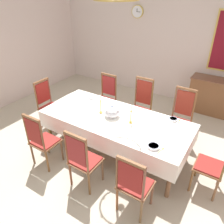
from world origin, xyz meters
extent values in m
cube|color=#BAAE9C|center=(0.00, 0.00, -0.02)|extent=(7.02, 5.97, 0.04)
cube|color=beige|center=(0.00, 3.02, 1.69)|extent=(7.02, 0.08, 3.39)
cylinder|color=brown|center=(-1.26, -0.40, 0.37)|extent=(0.07, 0.07, 0.74)
cylinder|color=brown|center=(1.26, -0.40, 0.37)|extent=(0.07, 0.07, 0.74)
cylinder|color=brown|center=(-1.26, 0.57, 0.37)|extent=(0.07, 0.07, 0.74)
cylinder|color=brown|center=(1.26, 0.57, 0.37)|extent=(0.07, 0.07, 0.74)
cube|color=brown|center=(0.00, 0.09, 0.70)|extent=(2.60, 1.05, 0.08)
cube|color=brown|center=(0.00, 0.09, 0.76)|extent=(2.72, 1.17, 0.03)
cube|color=white|center=(0.00, 0.09, 0.77)|extent=(2.74, 1.19, 0.00)
cube|color=white|center=(0.00, -0.50, 0.60)|extent=(2.74, 0.00, 0.34)
cube|color=white|center=(0.00, 0.67, 0.60)|extent=(2.74, 0.00, 0.34)
cube|color=white|center=(-1.36, 0.09, 0.60)|extent=(0.00, 1.19, 0.34)
cube|color=white|center=(1.36, 0.09, 0.60)|extent=(0.00, 1.19, 0.34)
cylinder|color=brown|center=(-1.06, -0.66, 0.22)|extent=(0.04, 0.04, 0.45)
cylinder|color=brown|center=(-0.68, -0.66, 0.22)|extent=(0.04, 0.04, 0.45)
cylinder|color=brown|center=(-1.06, -1.02, 0.22)|extent=(0.04, 0.04, 0.45)
cylinder|color=brown|center=(-0.68, -1.02, 0.22)|extent=(0.04, 0.04, 0.45)
cube|color=brown|center=(-0.87, -0.84, 0.46)|extent=(0.44, 0.42, 0.03)
cube|color=maroon|center=(-0.87, -0.84, 0.48)|extent=(0.40, 0.38, 0.02)
cylinder|color=brown|center=(-1.07, -1.03, 0.76)|extent=(0.03, 0.03, 0.58)
cylinder|color=brown|center=(-0.68, -1.03, 0.76)|extent=(0.03, 0.03, 0.58)
cube|color=maroon|center=(-0.87, -1.03, 0.79)|extent=(0.34, 0.02, 0.44)
cube|color=brown|center=(-0.87, -1.03, 1.06)|extent=(0.40, 0.04, 0.04)
cylinder|color=brown|center=(-0.68, 0.83, 0.22)|extent=(0.04, 0.04, 0.45)
cylinder|color=brown|center=(-1.06, 0.83, 0.22)|extent=(0.04, 0.04, 0.45)
cylinder|color=brown|center=(-0.68, 1.19, 0.22)|extent=(0.04, 0.04, 0.45)
cylinder|color=brown|center=(-1.06, 1.19, 0.22)|extent=(0.04, 0.04, 0.45)
cube|color=brown|center=(-0.87, 1.01, 0.46)|extent=(0.44, 0.42, 0.03)
cube|color=maroon|center=(-0.87, 1.01, 0.48)|extent=(0.40, 0.38, 0.02)
cylinder|color=brown|center=(-0.68, 1.20, 0.77)|extent=(0.03, 0.03, 0.59)
cylinder|color=brown|center=(-1.07, 1.20, 0.77)|extent=(0.03, 0.03, 0.59)
cube|color=maroon|center=(-0.87, 1.20, 0.80)|extent=(0.34, 0.02, 0.45)
cube|color=brown|center=(-0.87, 1.20, 1.06)|extent=(0.40, 0.04, 0.04)
cylinder|color=brown|center=(-0.16, -0.66, 0.22)|extent=(0.04, 0.04, 0.45)
cylinder|color=brown|center=(0.22, -0.66, 0.22)|extent=(0.04, 0.04, 0.45)
cylinder|color=brown|center=(-0.16, -1.02, 0.22)|extent=(0.04, 0.04, 0.45)
cylinder|color=brown|center=(0.22, -1.02, 0.22)|extent=(0.04, 0.04, 0.45)
cube|color=brown|center=(0.03, -0.84, 0.46)|extent=(0.44, 0.42, 0.03)
cube|color=maroon|center=(0.03, -0.84, 0.48)|extent=(0.40, 0.38, 0.02)
cylinder|color=brown|center=(-0.16, -1.03, 0.77)|extent=(0.03, 0.03, 0.59)
cylinder|color=brown|center=(0.23, -1.03, 0.77)|extent=(0.03, 0.03, 0.59)
cube|color=maroon|center=(0.03, -1.03, 0.80)|extent=(0.34, 0.02, 0.45)
cube|color=brown|center=(0.03, -1.03, 1.06)|extent=(0.40, 0.04, 0.04)
cylinder|color=brown|center=(0.22, 0.83, 0.22)|extent=(0.04, 0.04, 0.45)
cylinder|color=brown|center=(-0.16, 0.83, 0.22)|extent=(0.04, 0.04, 0.45)
cylinder|color=brown|center=(0.22, 1.19, 0.22)|extent=(0.04, 0.04, 0.45)
cylinder|color=brown|center=(-0.16, 1.19, 0.22)|extent=(0.04, 0.04, 0.45)
cube|color=brown|center=(0.03, 1.01, 0.46)|extent=(0.44, 0.42, 0.03)
cube|color=maroon|center=(0.03, 1.01, 0.48)|extent=(0.40, 0.38, 0.02)
cylinder|color=brown|center=(0.23, 1.20, 0.82)|extent=(0.03, 0.03, 0.69)
cylinder|color=brown|center=(-0.16, 1.20, 0.82)|extent=(0.03, 0.03, 0.69)
cube|color=maroon|center=(0.03, 1.20, 0.85)|extent=(0.34, 0.02, 0.53)
cube|color=brown|center=(0.03, 1.20, 1.16)|extent=(0.40, 0.04, 0.04)
cylinder|color=brown|center=(0.73, -0.66, 0.22)|extent=(0.04, 0.04, 0.45)
cylinder|color=brown|center=(1.11, -0.66, 0.22)|extent=(0.04, 0.04, 0.45)
cylinder|color=brown|center=(0.73, -1.02, 0.22)|extent=(0.04, 0.04, 0.45)
cylinder|color=brown|center=(1.11, -1.02, 0.22)|extent=(0.04, 0.04, 0.45)
cube|color=brown|center=(0.92, -0.84, 0.46)|extent=(0.44, 0.42, 0.03)
cube|color=maroon|center=(0.92, -0.84, 0.48)|extent=(0.40, 0.38, 0.02)
cylinder|color=brown|center=(0.72, -1.03, 0.75)|extent=(0.03, 0.03, 0.55)
cylinder|color=brown|center=(1.11, -1.03, 0.75)|extent=(0.03, 0.03, 0.55)
cube|color=maroon|center=(0.92, -1.03, 0.77)|extent=(0.34, 0.02, 0.42)
cube|color=brown|center=(0.92, -1.03, 1.02)|extent=(0.40, 0.04, 0.04)
cylinder|color=brown|center=(1.11, 0.83, 0.22)|extent=(0.04, 0.04, 0.45)
cylinder|color=brown|center=(0.73, 0.83, 0.22)|extent=(0.04, 0.04, 0.45)
cylinder|color=brown|center=(1.11, 1.19, 0.22)|extent=(0.04, 0.04, 0.45)
cylinder|color=brown|center=(0.73, 1.19, 0.22)|extent=(0.04, 0.04, 0.45)
cube|color=brown|center=(0.92, 1.01, 0.46)|extent=(0.44, 0.42, 0.03)
cube|color=maroon|center=(0.92, 1.01, 0.48)|extent=(0.40, 0.38, 0.02)
cylinder|color=brown|center=(1.11, 1.20, 0.81)|extent=(0.03, 0.03, 0.67)
cylinder|color=brown|center=(0.72, 1.20, 0.81)|extent=(0.03, 0.03, 0.67)
cube|color=maroon|center=(0.92, 1.20, 0.84)|extent=(0.34, 0.02, 0.51)
cube|color=brown|center=(0.92, 1.20, 1.14)|extent=(0.40, 0.04, 0.04)
cylinder|color=brown|center=(-1.52, 0.28, 0.22)|extent=(0.04, 0.04, 0.45)
cylinder|color=brown|center=(-1.52, -0.10, 0.22)|extent=(0.04, 0.04, 0.45)
cylinder|color=brown|center=(-1.88, 0.28, 0.22)|extent=(0.04, 0.04, 0.45)
cylinder|color=brown|center=(-1.88, -0.10, 0.22)|extent=(0.04, 0.04, 0.45)
cube|color=brown|center=(-1.70, 0.09, 0.46)|extent=(0.42, 0.44, 0.03)
cube|color=maroon|center=(-1.70, 0.09, 0.48)|extent=(0.38, 0.40, 0.02)
cylinder|color=brown|center=(-1.89, 0.28, 0.77)|extent=(0.03, 0.03, 0.60)
cylinder|color=brown|center=(-1.89, -0.11, 0.77)|extent=(0.03, 0.03, 0.60)
cube|color=maroon|center=(-1.89, 0.09, 0.80)|extent=(0.02, 0.34, 0.46)
cube|color=brown|center=(-1.89, 0.09, 1.07)|extent=(0.04, 0.40, 0.04)
cylinder|color=brown|center=(1.52, -0.10, 0.22)|extent=(0.04, 0.04, 0.45)
cylinder|color=brown|center=(1.52, 0.28, 0.22)|extent=(0.04, 0.04, 0.45)
cylinder|color=brown|center=(1.88, -0.10, 0.22)|extent=(0.04, 0.04, 0.45)
cylinder|color=brown|center=(1.88, 0.28, 0.22)|extent=(0.04, 0.04, 0.45)
cube|color=brown|center=(1.70, 0.09, 0.46)|extent=(0.42, 0.44, 0.03)
cube|color=maroon|center=(1.70, 0.09, 0.48)|extent=(0.38, 0.40, 0.02)
cylinder|color=white|center=(-0.07, 0.09, 0.79)|extent=(0.16, 0.16, 0.02)
ellipsoid|color=white|center=(-0.07, 0.09, 0.86)|extent=(0.28, 0.28, 0.13)
ellipsoid|color=white|center=(-0.07, 0.09, 0.93)|extent=(0.26, 0.26, 0.10)
sphere|color=#39517D|center=(-0.07, 0.09, 0.99)|extent=(0.03, 0.03, 0.03)
cylinder|color=gold|center=(-0.32, 0.09, 0.78)|extent=(0.07, 0.07, 0.02)
cylinder|color=gold|center=(-0.32, 0.09, 0.91)|extent=(0.02, 0.02, 0.24)
cone|color=gold|center=(-0.32, 0.09, 1.04)|extent=(0.04, 0.04, 0.02)
cylinder|color=silver|center=(-0.32, 0.09, 1.10)|extent=(0.02, 0.02, 0.10)
cylinder|color=gold|center=(0.32, 0.09, 0.78)|extent=(0.07, 0.07, 0.02)
cylinder|color=gold|center=(0.32, 0.09, 0.90)|extent=(0.02, 0.02, 0.22)
cone|color=gold|center=(0.32, 0.09, 1.02)|extent=(0.04, 0.04, 0.02)
cylinder|color=silver|center=(0.32, 0.09, 1.08)|extent=(0.02, 0.02, 0.10)
cylinder|color=white|center=(0.93, -0.33, 0.80)|extent=(0.19, 0.19, 0.04)
cylinder|color=white|center=(0.93, -0.33, 0.80)|extent=(0.15, 0.15, 0.03)
torus|color=#39517D|center=(0.93, -0.33, 0.81)|extent=(0.18, 0.18, 0.01)
cylinder|color=white|center=(0.92, 0.57, 0.80)|extent=(0.15, 0.15, 0.04)
cylinder|color=white|center=(0.92, 0.57, 0.80)|extent=(0.12, 0.12, 0.03)
torus|color=#39517D|center=(0.92, 0.57, 0.81)|extent=(0.15, 0.15, 0.01)
cylinder|color=white|center=(-0.81, 0.50, 0.79)|extent=(0.18, 0.18, 0.03)
cylinder|color=white|center=(-0.81, 0.50, 0.80)|extent=(0.14, 0.14, 0.02)
torus|color=#39517D|center=(-0.81, 0.50, 0.81)|extent=(0.17, 0.17, 0.01)
cube|color=gold|center=(1.04, -0.36, 0.78)|extent=(0.04, 0.14, 0.00)
ellipsoid|color=gold|center=(1.06, -0.28, 0.78)|extent=(0.03, 0.05, 0.01)
cube|color=gold|center=(1.03, 0.54, 0.78)|extent=(0.03, 0.14, 0.00)
ellipsoid|color=gold|center=(1.01, 0.62, 0.78)|extent=(0.03, 0.05, 0.01)
cube|color=brown|center=(1.39, 2.70, 0.44)|extent=(1.40, 0.44, 0.88)
cube|color=brown|center=(1.39, 2.70, 0.89)|extent=(1.44, 0.48, 0.02)
cube|color=brown|center=(1.04, 2.93, 0.44)|extent=(0.59, 0.01, 0.70)
cylinder|color=#D1B251|center=(-1.10, 2.95, 2.24)|extent=(0.33, 0.05, 0.33)
cylinder|color=white|center=(-1.10, 2.93, 2.24)|extent=(0.29, 0.01, 0.29)
cube|color=black|center=(-1.10, 2.92, 2.27)|extent=(0.01, 0.00, 0.08)
cube|color=black|center=(-1.06, 2.92, 2.24)|extent=(0.12, 0.00, 0.01)
camera|label=1|loc=(1.80, -2.83, 2.89)|focal=35.58mm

